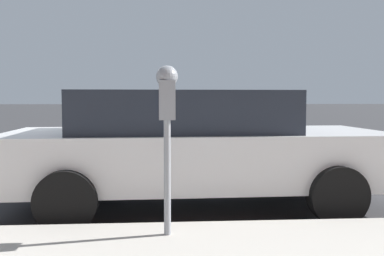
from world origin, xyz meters
TOP-DOWN VIEW (x-y plane):
  - ground_plane at (0.00, 0.00)m, footprint 220.00×220.00m
  - parking_meter at (-2.60, -0.39)m, footprint 0.21×0.19m
  - car_white at (-0.97, -0.73)m, footprint 2.22×4.63m

SIDE VIEW (x-z plane):
  - ground_plane at x=0.00m, z-range 0.00..0.00m
  - car_white at x=-0.97m, z-range 0.05..1.49m
  - parking_meter at x=-2.60m, z-range 0.54..2.03m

